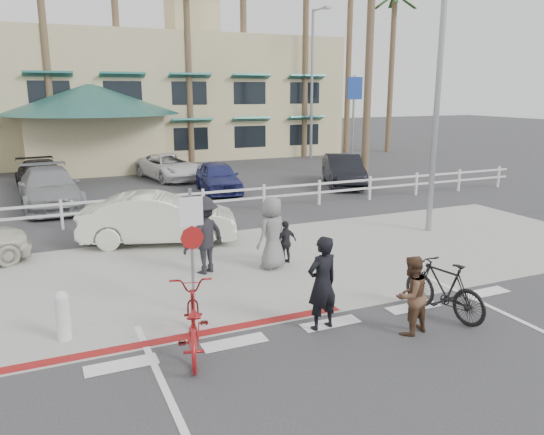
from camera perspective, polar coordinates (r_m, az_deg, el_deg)
name	(u,v)px	position (r m, az deg, el deg)	size (l,w,h in m)	color
ground	(347,337)	(10.19, 8.06, -12.58)	(140.00, 140.00, 0.00)	#333335
bike_path	(417,391)	(8.77, 15.29, -17.52)	(12.00, 16.00, 0.01)	#333335
sidewalk_plaza	(255,265)	(13.91, -1.79, -5.17)	(22.00, 7.00, 0.01)	gray
cross_street	(210,230)	(17.53, -6.74, -1.31)	(40.00, 5.00, 0.01)	#333335
parking_lot	(151,184)	(26.56, -12.88, 3.51)	(50.00, 16.00, 0.01)	#333335
curb_red	(172,339)	(10.15, -10.68, -12.73)	(7.00, 0.25, 0.02)	maroon
rail_fence	(206,202)	(19.42, -7.13, 1.64)	(29.40, 0.16, 1.00)	silver
building	(138,73)	(39.35, -14.24, 14.84)	(28.00, 16.00, 11.30)	beige
sign_post	(192,245)	(10.69, -8.62, -2.99)	(0.50, 0.10, 2.90)	gray
bollard_0	(63,316)	(10.50, -21.58, -9.79)	(0.26, 0.26, 0.95)	silver
streetlight_0	(438,89)	(17.48, 17.43, 13.04)	(0.60, 2.00, 9.00)	gray
streetlight_1	(312,86)	(35.96, 4.31, 13.93)	(0.60, 2.00, 9.50)	gray
info_sign	(353,117)	(35.28, 8.73, 10.65)	(1.20, 0.16, 5.60)	navy
palm_3	(45,43)	(32.83, -23.27, 16.90)	(4.00, 4.00, 14.00)	#173514
palm_4	(117,37)	(34.21, -16.35, 18.09)	(4.00, 4.00, 15.00)	#173514
palm_5	(188,56)	(33.98, -9.01, 16.79)	(4.00, 4.00, 13.00)	#173514
palm_6	(243,26)	(36.34, -3.09, 19.87)	(4.00, 4.00, 17.00)	#173514
palm_7	(305,51)	(36.93, 3.61, 17.42)	(4.00, 4.00, 14.00)	#173514
palm_8	(349,46)	(39.81, 8.29, 17.75)	(4.00, 4.00, 15.00)	#173514
palm_9	(392,61)	(40.59, 12.76, 16.07)	(4.00, 4.00, 13.00)	#173514
palm_11	(370,39)	(28.69, 10.48, 18.37)	(4.00, 4.00, 14.00)	#173514
bike_red	(192,321)	(9.43, -8.60, -10.98)	(0.76, 2.19, 1.15)	maroon
rider_red	(322,283)	(10.09, 5.42, -7.07)	(0.67, 0.44, 1.84)	black
bike_black	(444,288)	(11.28, 18.01, -7.27)	(0.55, 1.95, 1.17)	black
rider_black	(411,295)	(10.26, 14.69, -8.10)	(0.74, 0.57, 1.52)	brown
pedestrian_a	(204,235)	(13.21, -7.34, -1.90)	(1.26, 0.72, 1.95)	black
pedestrian_child	(286,242)	(13.92, 1.49, -2.68)	(0.68, 0.28, 1.15)	#252529
pedestrian_b	(272,233)	(13.44, 0.01, -1.69)	(0.91, 0.59, 1.87)	slate
car_white_sedan	(159,219)	(16.09, -12.05, -0.12)	(1.59, 4.56, 1.50)	beige
lot_car_1	(50,188)	(22.35, -22.79, 2.93)	(2.14, 5.26, 1.53)	gray
lot_car_2	(218,177)	(23.84, -5.80, 4.33)	(1.62, 4.02, 1.37)	navy
lot_car_3	(343,170)	(25.63, 7.69, 5.05)	(1.57, 4.51, 1.49)	black
lot_car_4	(42,176)	(26.03, -23.48, 4.07)	(1.95, 4.80, 1.39)	black
lot_car_5	(170,167)	(27.80, -10.92, 5.38)	(2.15, 4.67, 1.30)	silver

